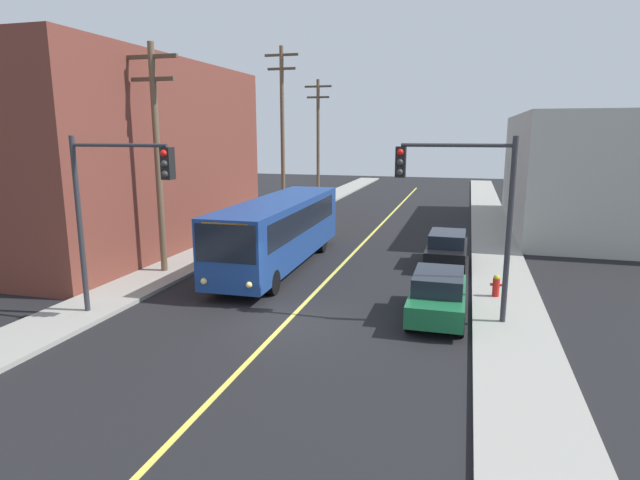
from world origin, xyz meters
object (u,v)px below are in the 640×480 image
parked_car_green (438,294)px  utility_pole_far (318,136)px  traffic_signal_right_corner (461,194)px  fire_hydrant (496,285)px  utility_pole_near (157,149)px  city_bus (280,229)px  utility_pole_mid (282,127)px  traffic_signal_left_corner (116,193)px  parked_car_black (447,248)px

parked_car_green → utility_pole_far: bearing=113.7°
traffic_signal_right_corner → fire_hydrant: 4.87m
utility_pole_near → traffic_signal_right_corner: 13.12m
city_bus → parked_car_green: city_bus is taller
utility_pole_mid → utility_pole_far: size_ratio=1.12×
traffic_signal_right_corner → utility_pole_far: bearing=114.6°
utility_pole_near → utility_pole_mid: bearing=89.0°
utility_pole_far → fire_hydrant: size_ratio=12.59×
parked_car_green → utility_pole_mid: (-11.92, 17.78, 5.77)m
utility_pole_near → utility_pole_far: bearing=89.9°
utility_pole_near → utility_pole_far: size_ratio=0.93×
parked_car_green → utility_pole_near: utility_pole_near is taller
traffic_signal_left_corner → city_bus: bearing=71.7°
traffic_signal_left_corner → utility_pole_far: bearing=93.5°
traffic_signal_left_corner → traffic_signal_right_corner: bearing=14.5°
utility_pole_mid → traffic_signal_left_corner: 20.94m
city_bus → parked_car_green: bearing=-34.1°
utility_pole_near → utility_pole_far: 25.04m
city_bus → fire_hydrant: bearing=-14.7°
parked_car_green → utility_pole_far: size_ratio=0.42×
traffic_signal_right_corner → parked_car_green: bearing=163.7°
utility_pole_far → traffic_signal_right_corner: utility_pole_far is taller
utility_pole_mid → traffic_signal_right_corner: (12.49, -17.95, -2.31)m
parked_car_green → parked_car_black: size_ratio=1.00×
traffic_signal_left_corner → parked_car_black: bearing=45.7°
traffic_signal_right_corner → utility_pole_mid: bearing=124.8°
fire_hydrant → utility_pole_mid: bearing=132.6°
utility_pole_mid → fire_hydrant: utility_pole_mid is taller
parked_car_black → traffic_signal_left_corner: bearing=-134.3°
city_bus → utility_pole_far: size_ratio=1.15×
parked_car_black → parked_car_green: bearing=-89.9°
parked_car_green → utility_pole_near: 13.31m
parked_car_green → city_bus: bearing=145.9°
parked_car_black → utility_pole_mid: utility_pole_mid is taller
parked_car_green → traffic_signal_left_corner: 11.21m
parked_car_black → traffic_signal_left_corner: 15.05m
utility_pole_mid → traffic_signal_left_corner: utility_pole_mid is taller
traffic_signal_left_corner → fire_hydrant: 13.98m
utility_pole_far → traffic_signal_right_corner: 30.59m
traffic_signal_right_corner → fire_hydrant: traffic_signal_right_corner is taller
city_bus → utility_pole_near: utility_pole_near is taller
parked_car_green → traffic_signal_left_corner: traffic_signal_left_corner is taller
utility_pole_mid → traffic_signal_left_corner: (1.67, -20.75, -2.31)m
city_bus → parked_car_black: size_ratio=2.76×
parked_car_black → traffic_signal_right_corner: (0.59, -7.69, 3.46)m
utility_pole_near → traffic_signal_right_corner: utility_pole_near is taller
parked_car_black → traffic_signal_right_corner: 8.45m
utility_pole_far → traffic_signal_left_corner: bearing=-86.5°
city_bus → traffic_signal_left_corner: bearing=-108.3°
traffic_signal_left_corner → utility_pole_mid: bearing=94.6°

